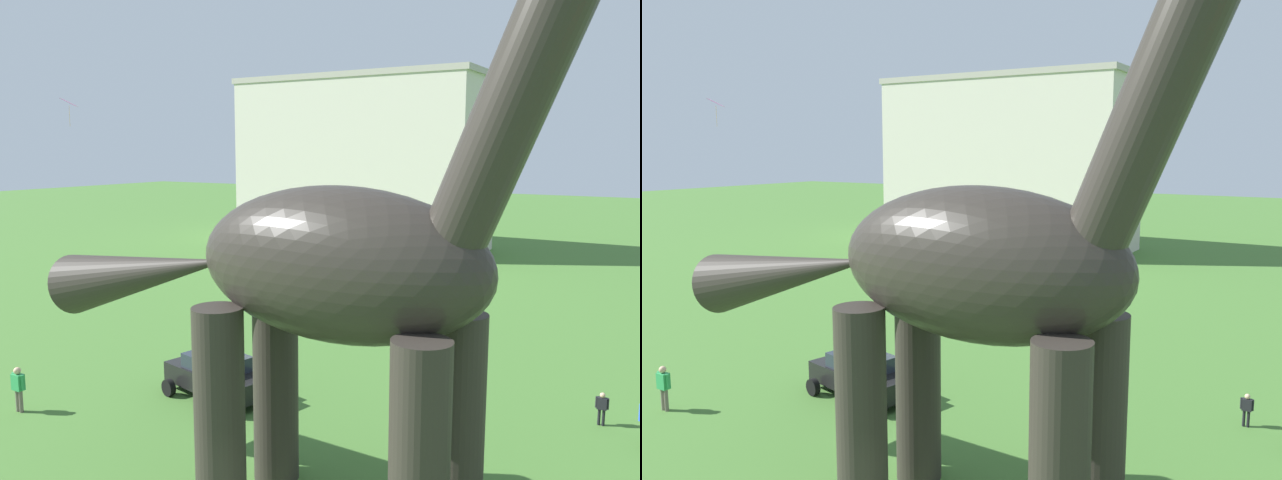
{
  "view_description": "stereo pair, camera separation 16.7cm",
  "coord_description": "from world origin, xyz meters",
  "views": [
    {
      "loc": [
        6.65,
        -8.54,
        8.9
      ],
      "look_at": [
        -1.14,
        4.53,
        6.71
      ],
      "focal_mm": 35.79,
      "sensor_mm": 36.0,
      "label": 1
    },
    {
      "loc": [
        6.79,
        -8.45,
        8.9
      ],
      "look_at": [
        -1.14,
        4.53,
        6.71
      ],
      "focal_mm": 35.79,
      "sensor_mm": 36.0,
      "label": 2
    }
  ],
  "objects": [
    {
      "name": "parked_sedan_left",
      "position": [
        -7.82,
        8.52,
        0.81
      ],
      "size": [
        4.49,
        2.67,
        1.55
      ],
      "rotation": [
        0.0,
        0.0,
        -0.22
      ],
      "color": "black",
      "rests_on": "ground_plane"
    },
    {
      "name": "dinosaur_sculpture",
      "position": [
        -0.3,
        3.73,
        6.32
      ],
      "size": [
        16.73,
        3.55,
        17.49
      ],
      "rotation": [
        0.0,
        0.0,
        -0.3
      ],
      "color": "#2D2823",
      "rests_on": "ground_plane"
    },
    {
      "name": "kite_drifting",
      "position": [
        -21.59,
        13.57,
        11.24
      ],
      "size": [
        1.25,
        1.27,
        1.42
      ],
      "color": "pink"
    },
    {
      "name": "background_building_block",
      "position": [
        -19.92,
        43.32,
        7.65
      ],
      "size": [
        22.4,
        8.78,
        15.28
      ],
      "color": "beige",
      "rests_on": "ground_plane"
    },
    {
      "name": "person_far_spectator",
      "position": [
        -12.74,
        3.98,
        0.95
      ],
      "size": [
        0.59,
        0.26,
        1.58
      ],
      "rotation": [
        0.0,
        0.0,
        3.25
      ],
      "color": "#6B6056",
      "rests_on": "ground_plane"
    },
    {
      "name": "person_watching_child",
      "position": [
        4.45,
        12.97,
        0.67
      ],
      "size": [
        0.41,
        0.18,
        1.1
      ],
      "rotation": [
        0.0,
        0.0,
        1.44
      ],
      "color": "black",
      "rests_on": "ground_plane"
    }
  ]
}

